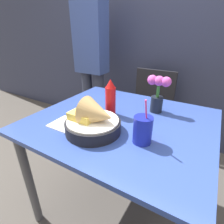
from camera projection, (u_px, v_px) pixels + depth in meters
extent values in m
plane|color=#4C4742|center=(119.00, 205.00, 1.30)|extent=(12.00, 12.00, 0.00)
cube|color=#2D334C|center=(179.00, 15.00, 1.61)|extent=(7.00, 0.06, 2.60)
cube|color=#334C9E|center=(122.00, 121.00, 1.00)|extent=(0.98, 0.86, 0.02)
cylinder|color=#4C4C51|center=(29.00, 181.00, 1.06)|extent=(0.05, 0.05, 0.70)
cylinder|color=#4C4C51|center=(99.00, 128.00, 1.64)|extent=(0.05, 0.05, 0.70)
cylinder|color=#4C4C51|center=(198.00, 159.00, 1.24)|extent=(0.05, 0.05, 0.70)
cylinder|color=black|center=(121.00, 137.00, 1.75)|extent=(0.03, 0.03, 0.42)
cylinder|color=black|center=(156.00, 148.00, 1.59)|extent=(0.03, 0.03, 0.42)
cylinder|color=black|center=(136.00, 122.00, 2.03)|extent=(0.03, 0.03, 0.42)
cylinder|color=black|center=(167.00, 130.00, 1.87)|extent=(0.03, 0.03, 0.42)
cube|color=black|center=(146.00, 114.00, 1.71)|extent=(0.40, 0.40, 0.02)
cube|color=black|center=(155.00, 89.00, 1.77)|extent=(0.40, 0.03, 0.39)
cylinder|color=black|center=(93.00, 126.00, 0.86)|extent=(0.27, 0.27, 0.06)
cylinder|color=white|center=(93.00, 120.00, 0.85)|extent=(0.25, 0.25, 0.01)
cone|color=tan|center=(98.00, 114.00, 0.81)|extent=(0.15, 0.15, 0.15)
cube|color=#E5C14C|center=(83.00, 116.00, 0.85)|extent=(0.12, 0.10, 0.04)
cylinder|color=red|center=(111.00, 101.00, 1.01)|extent=(0.06, 0.06, 0.17)
cone|color=red|center=(110.00, 83.00, 0.96)|extent=(0.05, 0.05, 0.05)
cylinder|color=#192399|center=(143.00, 130.00, 0.76)|extent=(0.08, 0.08, 0.13)
cylinder|color=black|center=(142.00, 132.00, 0.77)|extent=(0.08, 0.08, 0.10)
cylinder|color=#EA3884|center=(146.00, 119.00, 0.73)|extent=(0.01, 0.07, 0.20)
cylinder|color=black|center=(156.00, 104.00, 1.06)|extent=(0.07, 0.07, 0.10)
cylinder|color=#33722D|center=(158.00, 90.00, 1.02)|extent=(0.02, 0.02, 0.09)
sphere|color=#D14CB2|center=(159.00, 81.00, 1.00)|extent=(0.06, 0.06, 0.06)
sphere|color=#D14CB2|center=(152.00, 80.00, 1.02)|extent=(0.06, 0.06, 0.06)
sphere|color=#D14CB2|center=(166.00, 82.00, 0.98)|extent=(0.06, 0.06, 0.06)
cube|color=white|center=(68.00, 125.00, 0.93)|extent=(0.18, 0.14, 0.01)
cylinder|color=#2D3347|center=(88.00, 104.00, 2.05)|extent=(0.11, 0.11, 0.78)
cylinder|color=#2D3347|center=(100.00, 107.00, 1.98)|extent=(0.11, 0.11, 0.78)
cube|color=#384C8C|center=(91.00, 39.00, 1.71)|extent=(0.32, 0.18, 0.65)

